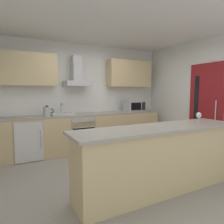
{
  "coord_description": "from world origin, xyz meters",
  "views": [
    {
      "loc": [
        -1.74,
        -3.06,
        1.46
      ],
      "look_at": [
        0.06,
        0.36,
        1.05
      ],
      "focal_mm": 32.8,
      "sensor_mm": 36.0,
      "label": 1
    }
  ],
  "objects_px": {
    "microwave": "(134,106)",
    "wine_glass": "(199,116)",
    "range_hood": "(77,77)",
    "sink": "(63,114)",
    "refrigerator": "(28,139)",
    "oven": "(80,133)",
    "kettle": "(47,111)"
  },
  "relations": [
    {
      "from": "refrigerator",
      "to": "range_hood",
      "type": "height_order",
      "value": "range_hood"
    },
    {
      "from": "oven",
      "to": "sink",
      "type": "relative_size",
      "value": 1.6
    },
    {
      "from": "range_hood",
      "to": "wine_glass",
      "type": "bearing_deg",
      "value": -67.34
    },
    {
      "from": "refrigerator",
      "to": "range_hood",
      "type": "bearing_deg",
      "value": 6.53
    },
    {
      "from": "kettle",
      "to": "sink",
      "type": "bearing_deg",
      "value": 7.3
    },
    {
      "from": "refrigerator",
      "to": "sink",
      "type": "distance_m",
      "value": 0.91
    },
    {
      "from": "sink",
      "to": "refrigerator",
      "type": "bearing_deg",
      "value": -178.96
    },
    {
      "from": "wine_glass",
      "to": "sink",
      "type": "bearing_deg",
      "value": 120.95
    },
    {
      "from": "microwave",
      "to": "wine_glass",
      "type": "xyz_separation_m",
      "value": [
        -0.44,
        -2.43,
        0.02
      ]
    },
    {
      "from": "microwave",
      "to": "wine_glass",
      "type": "bearing_deg",
      "value": -100.28
    },
    {
      "from": "kettle",
      "to": "wine_glass",
      "type": "bearing_deg",
      "value": -52.97
    },
    {
      "from": "microwave",
      "to": "wine_glass",
      "type": "distance_m",
      "value": 2.47
    },
    {
      "from": "microwave",
      "to": "refrigerator",
      "type": "bearing_deg",
      "value": 179.46
    },
    {
      "from": "sink",
      "to": "wine_glass",
      "type": "xyz_separation_m",
      "value": [
        1.48,
        -2.47,
        0.14
      ]
    },
    {
      "from": "oven",
      "to": "wine_glass",
      "type": "relative_size",
      "value": 4.5
    },
    {
      "from": "refrigerator",
      "to": "microwave",
      "type": "relative_size",
      "value": 1.7
    },
    {
      "from": "sink",
      "to": "kettle",
      "type": "xyz_separation_m",
      "value": [
        -0.35,
        -0.04,
        0.08
      ]
    },
    {
      "from": "microwave",
      "to": "oven",
      "type": "bearing_deg",
      "value": 178.95
    },
    {
      "from": "refrigerator",
      "to": "microwave",
      "type": "bearing_deg",
      "value": -0.54
    },
    {
      "from": "range_hood",
      "to": "wine_glass",
      "type": "distance_m",
      "value": 2.9
    },
    {
      "from": "sink",
      "to": "range_hood",
      "type": "relative_size",
      "value": 0.69
    },
    {
      "from": "refrigerator",
      "to": "kettle",
      "type": "xyz_separation_m",
      "value": [
        0.4,
        -0.03,
        0.58
      ]
    },
    {
      "from": "microwave",
      "to": "range_hood",
      "type": "relative_size",
      "value": 0.69
    },
    {
      "from": "wine_glass",
      "to": "range_hood",
      "type": "bearing_deg",
      "value": 112.66
    },
    {
      "from": "oven",
      "to": "range_hood",
      "type": "relative_size",
      "value": 1.11
    },
    {
      "from": "refrigerator",
      "to": "kettle",
      "type": "distance_m",
      "value": 0.71
    },
    {
      "from": "sink",
      "to": "wine_glass",
      "type": "relative_size",
      "value": 2.81
    },
    {
      "from": "refrigerator",
      "to": "range_hood",
      "type": "xyz_separation_m",
      "value": [
        1.16,
        0.13,
        1.36
      ]
    },
    {
      "from": "range_hood",
      "to": "wine_glass",
      "type": "xyz_separation_m",
      "value": [
        1.08,
        -2.59,
        -0.72
      ]
    },
    {
      "from": "sink",
      "to": "oven",
      "type": "bearing_deg",
      "value": -1.57
    },
    {
      "from": "oven",
      "to": "refrigerator",
      "type": "relative_size",
      "value": 0.94
    },
    {
      "from": "microwave",
      "to": "sink",
      "type": "distance_m",
      "value": 1.93
    }
  ]
}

